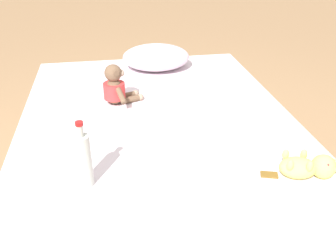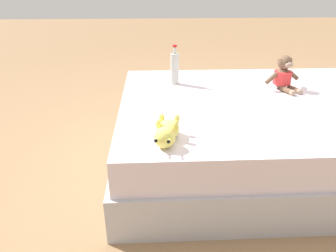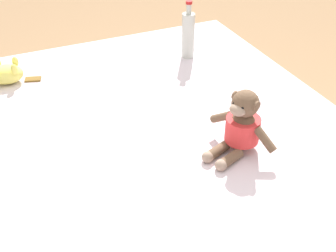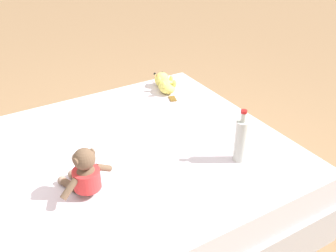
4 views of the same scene
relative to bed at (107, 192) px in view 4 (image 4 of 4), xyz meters
The scene contains 5 objects.
ground_plane 0.21m from the bed, ahead, with size 16.00×16.00×0.00m, color #93704C.
bed is the anchor object (origin of this frame).
plush_monkey 0.41m from the bed, 140.69° to the left, with size 0.25×0.28×0.24m.
plush_yellow_creature 0.90m from the bed, 51.79° to the right, with size 0.33×0.15×0.10m.
glass_bottle 0.76m from the bed, 122.05° to the right, with size 0.06×0.06×0.28m.
Camera 4 is at (-1.57, 0.57, 1.60)m, focal length 42.56 mm.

